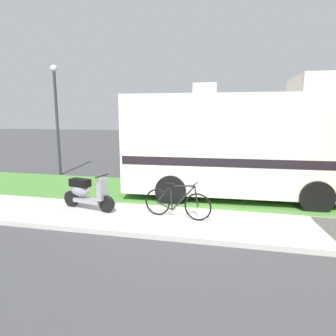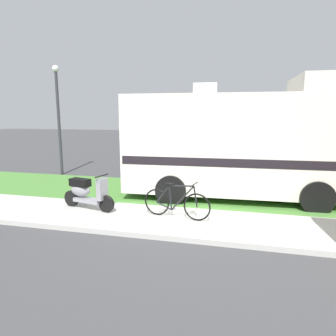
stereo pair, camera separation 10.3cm
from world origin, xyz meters
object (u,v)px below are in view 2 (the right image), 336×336
object	(u,v)px
pickup_truck_near	(276,154)
street_lamp_post	(58,110)
scooter	(86,192)
pickup_truck_far	(189,142)
bicycle	(176,203)
motorhome_rv	(240,142)

from	to	relation	value
pickup_truck_near	street_lamp_post	xyz separation A→B (m)	(-9.10, -2.10, 1.86)
scooter	pickup_truck_far	bearing A→B (deg)	84.40
bicycle	pickup_truck_near	distance (m)	7.38
pickup_truck_near	scooter	bearing A→B (deg)	-129.41
motorhome_rv	pickup_truck_near	size ratio (longest dim) A/B	1.24
bicycle	street_lamp_post	bearing A→B (deg)	142.89
scooter	bicycle	size ratio (longest dim) A/B	0.94
bicycle	pickup_truck_near	size ratio (longest dim) A/B	0.31
scooter	pickup_truck_near	bearing A→B (deg)	50.59
motorhome_rv	scooter	size ratio (longest dim) A/B	4.25
pickup_truck_near	motorhome_rv	bearing A→B (deg)	-110.03
bicycle	street_lamp_post	distance (m)	8.05
pickup_truck_far	street_lamp_post	distance (m)	7.62
scooter	street_lamp_post	size ratio (longest dim) A/B	0.35
motorhome_rv	street_lamp_post	size ratio (longest dim) A/B	1.47
motorhome_rv	pickup_truck_far	size ratio (longest dim) A/B	1.24
pickup_truck_far	bicycle	bearing A→B (deg)	-81.92
motorhome_rv	bicycle	distance (m)	3.27
pickup_truck_far	street_lamp_post	bearing A→B (deg)	-129.09
street_lamp_post	bicycle	bearing A→B (deg)	-37.11
scooter	pickup_truck_near	size ratio (longest dim) A/B	0.29
pickup_truck_near	pickup_truck_far	xyz separation A→B (m)	(-4.43, 3.65, 0.08)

